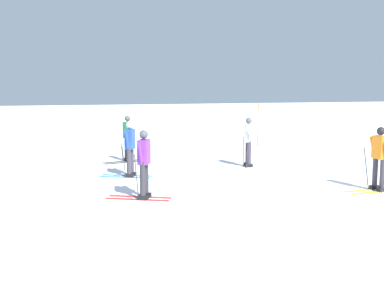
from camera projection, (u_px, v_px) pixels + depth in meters
ground_plane at (275, 187)px, 12.76m from camera, size 120.00×120.00×0.00m
far_snow_ridge at (146, 119)px, 29.84m from camera, size 80.00×9.24×1.37m
skier_blue at (130, 147)px, 14.08m from camera, size 1.60×1.02×1.71m
skier_purple at (144, 162)px, 11.29m from camera, size 1.60×1.04×1.71m
skier_green at (127, 137)px, 16.94m from camera, size 1.64×0.97×1.71m
skier_orange at (379, 157)px, 12.16m from camera, size 1.61×1.00×1.71m
skier_white at (248, 141)px, 15.84m from camera, size 1.64×0.98×1.71m
trail_marker_pole at (258, 124)px, 21.55m from camera, size 0.05×0.05×2.02m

